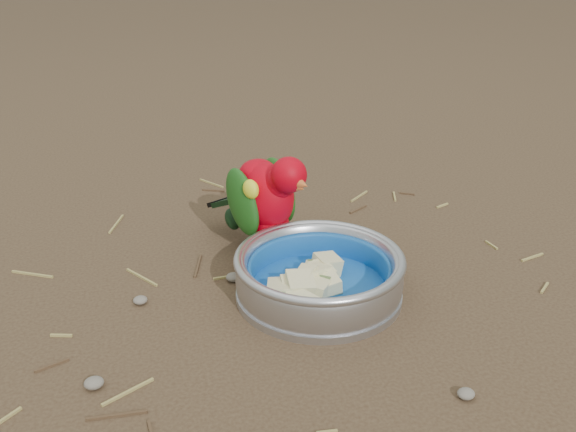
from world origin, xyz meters
name	(u,v)px	position (x,y,z in m)	size (l,w,h in m)	color
ground	(238,306)	(0.00, 0.00, 0.00)	(60.00, 60.00, 0.00)	#473523
food_bowl	(319,291)	(0.11, 0.00, 0.01)	(0.22, 0.22, 0.02)	#B2B2BA
bowl_wall	(319,271)	(0.11, 0.00, 0.04)	(0.22, 0.22, 0.04)	#B2B2BA
fruit_wedges	(319,276)	(0.11, 0.00, 0.03)	(0.13, 0.13, 0.03)	beige
lory_parrot	(267,205)	(0.07, 0.13, 0.08)	(0.09, 0.19, 0.16)	#B5000E
ground_debris	(203,296)	(-0.04, 0.03, 0.00)	(0.90, 0.80, 0.01)	#9B8B4B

